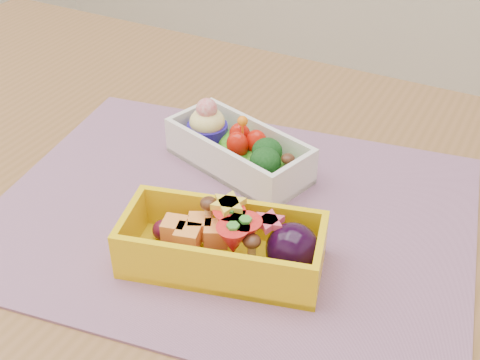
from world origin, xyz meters
The scene contains 4 objects.
table centered at (0.00, 0.00, 0.65)m, with size 1.20×0.80×0.75m.
placemat centered at (0.03, 0.04, 0.75)m, with size 0.45×0.34×0.00m, color gray.
bento_white centered at (0.00, 0.11, 0.77)m, with size 0.17×0.11×0.06m.
bento_yellow centered at (0.06, -0.03, 0.78)m, with size 0.18×0.12×0.06m.
Camera 1 is at (0.26, -0.36, 1.12)m, focal length 46.12 mm.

